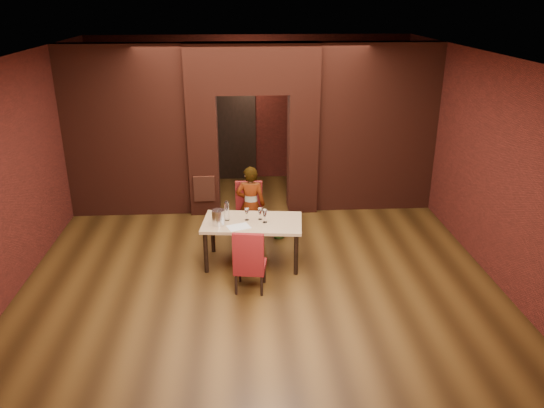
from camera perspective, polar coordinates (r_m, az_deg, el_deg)
The scene contains 25 objects.
floor at distance 8.79m, azimuth -1.54°, elevation -5.40°, with size 8.00×8.00×0.00m, color #482E12.
ceiling at distance 7.87m, azimuth -1.78°, elevation 15.82°, with size 7.00×8.00×0.04m, color silver.
wall_back at distance 12.07m, azimuth -2.34°, elevation 10.18°, with size 7.00×0.04×3.20m, color maroon.
wall_front at distance 4.52m, azimuth 0.17°, elevation -10.38°, with size 7.00×0.04×3.20m, color maroon.
wall_left at distance 8.81m, azimuth -25.11°, elevation 3.77°, with size 0.04×8.00×3.20m, color maroon.
wall_right at distance 9.00m, azimuth 21.28°, elevation 4.71°, with size 0.04×8.00×3.20m, color maroon.
pillar_left at distance 10.25m, azimuth -7.36°, elevation 5.35°, with size 0.55×0.55×2.30m, color maroon.
pillar_right at distance 10.30m, azimuth 3.29°, elevation 5.57°, with size 0.55×0.55×2.30m, color maroon.
lintel at distance 9.91m, azimuth -2.15°, elevation 14.40°, with size 2.45×0.55×0.90m, color maroon.
wing_wall_left at distance 10.33m, azimuth -15.38°, elevation 7.46°, with size 2.27×0.35×3.20m, color maroon.
wing_wall_right at distance 10.45m, azimuth 11.13°, elevation 7.98°, with size 2.27×0.35×3.20m, color maroon.
vent_panel at distance 10.16m, azimuth -7.30°, elevation 1.63°, with size 0.40×0.03×0.50m, color #A0492E.
rear_door at distance 12.13m, azimuth -4.20°, elevation 7.53°, with size 0.90×0.08×2.10m, color black.
rear_door_frame at distance 12.09m, azimuth -4.20°, elevation 7.49°, with size 1.02×0.04×2.22m, color black.
dining_table at distance 8.38m, azimuth -2.10°, elevation -4.11°, with size 1.53×0.86×0.72m, color tan.
chair_far at distance 9.07m, azimuth -2.49°, elevation -1.00°, with size 0.46×0.46×1.02m, color maroon.
chair_near at distance 7.60m, azimuth -2.36°, elevation -5.93°, with size 0.44×0.44×0.96m, color maroon.
person_seated at distance 8.96m, azimuth -2.31°, elevation -0.10°, with size 0.50×0.33×1.36m, color silver.
wine_glass_a at distance 8.24m, azimuth -2.73°, elevation -1.12°, with size 0.08×0.08×0.19m, color white, non-canonical shape.
wine_glass_b at distance 8.26m, azimuth -1.30°, elevation -1.07°, with size 0.08×0.08×0.19m, color white, non-canonical shape.
wine_glass_c at distance 8.15m, azimuth -0.78°, elevation -1.31°, with size 0.09×0.09×0.21m, color white, non-canonical shape.
tasting_sheet at distance 8.04m, azimuth -3.61°, elevation -2.48°, with size 0.33×0.24×0.00m, color silver.
wine_bucket at distance 8.10m, azimuth -5.78°, elevation -1.45°, with size 0.20×0.20×0.24m, color silver.
water_bottle at distance 8.23m, azimuth -4.88°, elevation -0.73°, with size 0.07×0.07×0.32m, color white.
potted_plant at distance 9.29m, azimuth 0.80°, elevation -2.46°, with size 0.36×0.32×0.40m, color #306323.
Camera 1 is at (-0.25, -7.83, 4.00)m, focal length 35.00 mm.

